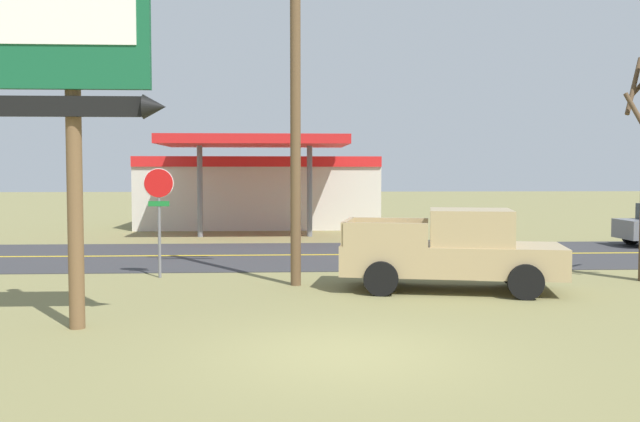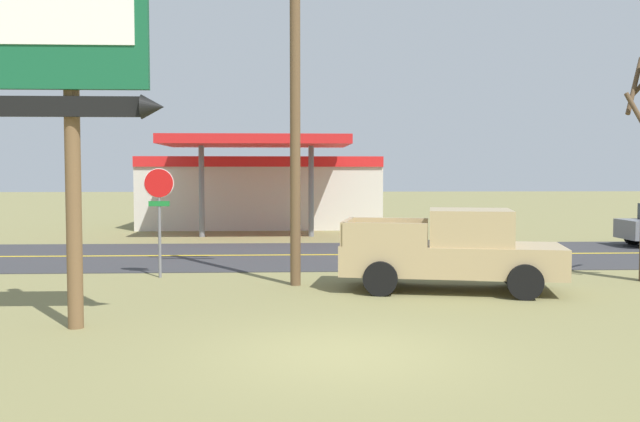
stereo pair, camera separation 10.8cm
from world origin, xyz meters
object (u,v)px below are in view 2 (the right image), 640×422
Objects in this scene: gas_station at (261,189)px; pickup_tan_parked_on_lawn at (454,251)px; stop_sign at (159,203)px; motel_sign at (72,66)px; utility_pole at (295,73)px.

gas_station is 2.19× the size of pickup_tan_parked_on_lawn.
stop_sign is at bearing -96.80° from gas_station.
motel_sign is 6.28m from utility_pole.
pickup_tan_parked_on_lawn is (5.33, -19.96, -0.98)m from gas_station.
pickup_tan_parked_on_lawn is at bearing -14.54° from utility_pole.
utility_pole is (4.01, 4.80, 0.58)m from motel_sign.
motel_sign is at bearing -153.85° from pickup_tan_parked_on_lawn.
utility_pole is (3.64, -1.45, 3.27)m from stop_sign.
gas_station is 20.68m from pickup_tan_parked_on_lawn.
stop_sign is 17.66m from gas_station.
utility_pole is 0.83× the size of gas_station.
utility_pole reaches higher than stop_sign.
utility_pole is at bearing 50.17° from motel_sign.
stop_sign is 0.30× the size of utility_pole.
stop_sign is (0.36, 6.25, -2.70)m from motel_sign.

